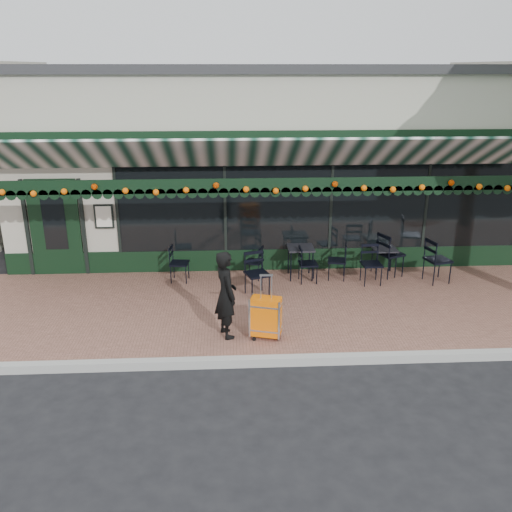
{
  "coord_description": "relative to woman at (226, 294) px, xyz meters",
  "views": [
    {
      "loc": [
        -0.95,
        -7.88,
        4.64
      ],
      "look_at": [
        -0.43,
        1.6,
        1.32
      ],
      "focal_mm": 38.0,
      "sensor_mm": 36.0,
      "label": 1
    }
  ],
  "objects": [
    {
      "name": "chair_a_front",
      "position": [
        3.16,
        2.27,
        -0.35
      ],
      "size": [
        0.45,
        0.45,
        0.87
      ],
      "primitive_type": null,
      "rotation": [
        0.0,
        0.0,
        0.04
      ],
      "color": "black",
      "rests_on": "sidewalk"
    },
    {
      "name": "chair_b_front",
      "position": [
        0.64,
        1.74,
        -0.32
      ],
      "size": [
        0.59,
        0.59,
        0.93
      ],
      "primitive_type": null,
      "rotation": [
        0.0,
        0.0,
        0.34
      ],
      "color": "black",
      "rests_on": "sidewalk"
    },
    {
      "name": "suitcase",
      "position": [
        0.69,
        -0.13,
        -0.39
      ],
      "size": [
        0.57,
        0.42,
        1.18
      ],
      "rotation": [
        0.0,
        0.0,
        -0.28
      ],
      "color": "orange",
      "rests_on": "sidewalk"
    },
    {
      "name": "cafe_table_a",
      "position": [
        3.58,
        2.78,
        -0.21
      ],
      "size": [
        0.51,
        0.51,
        0.63
      ],
      "color": "black",
      "rests_on": "sidewalk"
    },
    {
      "name": "curb",
      "position": [
        1.0,
        -0.81,
        -0.86
      ],
      "size": [
        18.0,
        0.16,
        0.15
      ],
      "primitive_type": "cube",
      "color": "#9E9E99",
      "rests_on": "ground"
    },
    {
      "name": "sidewalk",
      "position": [
        1.0,
        1.27,
        -0.86
      ],
      "size": [
        18.0,
        4.0,
        0.15
      ],
      "primitive_type": "cube",
      "color": "brown",
      "rests_on": "ground"
    },
    {
      "name": "chair_a_left",
      "position": [
        2.47,
        2.6,
        -0.37
      ],
      "size": [
        0.49,
        0.49,
        0.83
      ],
      "primitive_type": null,
      "rotation": [
        0.0,
        0.0,
        -1.77
      ],
      "color": "black",
      "rests_on": "sidewalk"
    },
    {
      "name": "woman",
      "position": [
        0.0,
        0.0,
        0.0
      ],
      "size": [
        0.55,
        0.67,
        1.57
      ],
      "primitive_type": "imported",
      "rotation": [
        0.0,
        0.0,
        1.92
      ],
      "color": "black",
      "rests_on": "sidewalk"
    },
    {
      "name": "restaurant_building",
      "position": [
        1.0,
        7.1,
        1.34
      ],
      "size": [
        12.0,
        9.6,
        4.5
      ],
      "color": "#A6A290",
      "rests_on": "ground"
    },
    {
      "name": "chair_a_extra",
      "position": [
        4.63,
        2.29,
        -0.29
      ],
      "size": [
        0.6,
        0.6,
        0.99
      ],
      "primitive_type": null,
      "rotation": [
        0.0,
        0.0,
        1.81
      ],
      "color": "black",
      "rests_on": "sidewalk"
    },
    {
      "name": "chair_a_right",
      "position": [
        3.71,
        2.73,
        -0.28
      ],
      "size": [
        0.66,
        0.66,
        1.01
      ],
      "primitive_type": null,
      "rotation": [
        0.0,
        0.0,
        1.97
      ],
      "color": "black",
      "rests_on": "sidewalk"
    },
    {
      "name": "ground",
      "position": [
        1.0,
        -0.73,
        -0.93
      ],
      "size": [
        80.0,
        80.0,
        0.0
      ],
      "primitive_type": "plane",
      "color": "black",
      "rests_on": "ground"
    },
    {
      "name": "chair_b_right",
      "position": [
        1.8,
        2.44,
        -0.37
      ],
      "size": [
        0.43,
        0.43,
        0.82
      ],
      "primitive_type": null,
      "rotation": [
        0.0,
        0.0,
        1.61
      ],
      "color": "black",
      "rests_on": "sidewalk"
    },
    {
      "name": "chair_b_left",
      "position": [
        0.62,
        2.73,
        -0.41
      ],
      "size": [
        0.48,
        0.48,
        0.75
      ],
      "primitive_type": null,
      "rotation": [
        0.0,
        0.0,
        -1.92
      ],
      "color": "black",
      "rests_on": "sidewalk"
    },
    {
      "name": "chair_solo",
      "position": [
        -1.02,
        2.64,
        -0.38
      ],
      "size": [
        0.45,
        0.45,
        0.81
      ],
      "primitive_type": null,
      "rotation": [
        0.0,
        0.0,
        1.46
      ],
      "color": "black",
      "rests_on": "sidewalk"
    },
    {
      "name": "cafe_table_b",
      "position": [
        1.67,
        2.72,
        -0.14
      ],
      "size": [
        0.58,
        0.58,
        0.71
      ],
      "color": "black",
      "rests_on": "sidewalk"
    }
  ]
}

